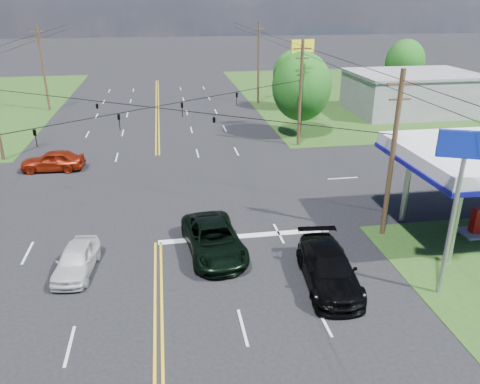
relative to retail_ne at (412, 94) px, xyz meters
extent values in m
plane|color=black|center=(-30.00, -20.00, -2.20)|extent=(280.00, 280.00, 0.00)
cube|color=#224315|center=(5.00, 12.00, -2.20)|extent=(46.00, 48.00, 0.03)
cube|color=silver|center=(-25.00, -28.00, -2.20)|extent=(10.00, 0.50, 0.02)
cube|color=slate|center=(0.00, 0.00, 0.00)|extent=(14.00, 10.00, 4.40)
cylinder|color=#A5A5AA|center=(-15.00, -32.50, 0.12)|extent=(0.36, 0.36, 4.65)
cylinder|color=#A5A5AA|center=(-15.00, -27.50, 0.12)|extent=(0.36, 0.36, 4.65)
cube|color=maroon|center=(-11.70, -30.00, -1.25)|extent=(0.70, 0.50, 1.50)
cylinder|color=#3A2D18|center=(-17.00, -29.00, 2.55)|extent=(0.28, 0.28, 9.50)
cube|color=#3A2D18|center=(-17.00, -29.00, 6.50)|extent=(1.60, 0.12, 0.12)
cube|color=#3A2D18|center=(-17.00, -29.00, 5.70)|extent=(1.20, 0.10, 0.10)
cylinder|color=#3A2D18|center=(-17.00, -11.00, 2.55)|extent=(0.28, 0.28, 9.50)
cube|color=#3A2D18|center=(-17.00, -11.00, 6.50)|extent=(1.60, 0.12, 0.12)
cube|color=#3A2D18|center=(-17.00, -11.00, 5.70)|extent=(1.20, 0.10, 0.10)
cylinder|color=#3A2D18|center=(-43.00, 8.00, 2.80)|extent=(0.28, 0.28, 10.00)
cube|color=#3A2D18|center=(-43.00, 8.00, 7.00)|extent=(1.60, 0.12, 0.12)
cube|color=#3A2D18|center=(-43.00, 8.00, 6.20)|extent=(1.20, 0.10, 0.10)
cylinder|color=#3A2D18|center=(-17.00, 8.00, 2.80)|extent=(0.28, 0.28, 10.00)
cube|color=#3A2D18|center=(-17.00, 8.00, 7.00)|extent=(1.60, 0.12, 0.12)
cube|color=#3A2D18|center=(-17.00, 8.00, 6.20)|extent=(1.20, 0.10, 0.10)
imported|color=black|center=(-36.50, -24.50, 3.22)|extent=(0.17, 0.21, 1.05)
imported|color=black|center=(-32.08, -21.44, 3.22)|extent=(0.17, 0.21, 1.05)
imported|color=black|center=(-27.92, -18.56, 3.22)|extent=(0.17, 0.21, 1.05)
imported|color=black|center=(-23.50, -15.50, 3.22)|extent=(0.17, 0.21, 1.05)
imported|color=black|center=(-33.90, -17.30, 3.50)|extent=(1.24, 0.26, 0.50)
imported|color=black|center=(-26.10, -22.70, 3.50)|extent=(1.24, 0.26, 0.50)
cylinder|color=black|center=(-17.00, -22.00, 6.70)|extent=(0.04, 100.00, 0.04)
cylinder|color=black|center=(-17.00, -22.00, 6.10)|extent=(0.04, 100.00, 0.04)
cylinder|color=#3A2D18|center=(-16.00, -8.00, -0.55)|extent=(0.36, 0.36, 3.30)
ellipsoid|color=#1B4F15|center=(-16.00, -8.00, 2.67)|extent=(5.70, 5.70, 6.60)
cylinder|color=#3A2D18|center=(-13.50, 4.00, -0.77)|extent=(0.36, 0.36, 2.86)
ellipsoid|color=#1B4F15|center=(-13.50, 4.00, 2.03)|extent=(4.94, 4.94, 5.72)
cylinder|color=#3A2D18|center=(4.00, 10.00, -0.66)|extent=(0.36, 0.36, 3.08)
ellipsoid|color=#1B4F15|center=(4.00, 10.00, 2.35)|extent=(5.32, 5.32, 6.16)
imported|color=black|center=(-27.00, -29.61, -1.36)|extent=(3.38, 6.29, 1.68)
imported|color=black|center=(-21.89, -33.42, -1.35)|extent=(2.92, 6.05, 1.70)
imported|color=silver|center=(-34.00, -30.39, -1.48)|extent=(2.17, 4.38, 1.43)
imported|color=maroon|center=(-38.19, -14.50, -1.38)|extent=(4.95, 2.23, 1.65)
imported|color=#A6A6AB|center=(-4.88, -14.50, -1.38)|extent=(5.72, 2.41, 1.65)
cylinder|color=#A5A5AA|center=(-17.00, -35.01, 1.72)|extent=(0.20, 0.20, 7.85)
cube|color=#0E219C|center=(-17.00, -35.01, 5.05)|extent=(2.22, 1.12, 1.15)
cylinder|color=#A5A5AA|center=(-15.42, -5.68, 2.30)|extent=(0.20, 0.20, 9.00)
cube|color=yellow|center=(-15.42, -5.68, 6.20)|extent=(2.47, 0.81, 1.24)
camera|label=1|loc=(-29.20, -51.70, 10.65)|focal=35.00mm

